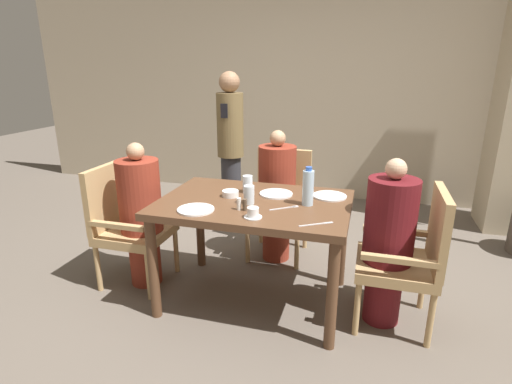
{
  "coord_description": "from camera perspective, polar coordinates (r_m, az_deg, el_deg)",
  "views": [
    {
      "loc": [
        0.73,
        -2.51,
        1.68
      ],
      "look_at": [
        0.0,
        0.05,
        0.83
      ],
      "focal_mm": 28.0,
      "sensor_mm": 36.0,
      "label": 1
    }
  ],
  "objects": [
    {
      "name": "chair_right_side",
      "position": [
        2.78,
        21.19,
        -8.33
      ],
      "size": [
        0.5,
        0.5,
        0.95
      ],
      "color": "tan",
      "rests_on": "ground_plane"
    },
    {
      "name": "diner_in_far_chair",
      "position": [
        3.46,
        2.99,
        -0.46
      ],
      "size": [
        0.32,
        0.32,
        1.16
      ],
      "color": "maroon",
      "rests_on": "ground_plane"
    },
    {
      "name": "plate_main_right",
      "position": [
        2.61,
        -8.6,
        -2.49
      ],
      "size": [
        0.24,
        0.24,
        0.01
      ],
      "color": "white",
      "rests_on": "dining_table"
    },
    {
      "name": "fork_beside_plate",
      "position": [
        2.63,
        4.45,
        -2.24
      ],
      "size": [
        0.17,
        0.14,
        0.0
      ],
      "color": "silver",
      "rests_on": "dining_table"
    },
    {
      "name": "standing_host",
      "position": [
        4.19,
        -3.66,
        6.63
      ],
      "size": [
        0.27,
        0.31,
        1.62
      ],
      "color": "#2D2D33",
      "rests_on": "ground_plane"
    },
    {
      "name": "diner_in_left_chair",
      "position": [
        3.19,
        -16.09,
        -3.03
      ],
      "size": [
        0.32,
        0.32,
        1.14
      ],
      "color": "maroon",
      "rests_on": "ground_plane"
    },
    {
      "name": "water_bottle",
      "position": [
        2.67,
        7.45,
        0.66
      ],
      "size": [
        0.08,
        0.08,
        0.26
      ],
      "color": "silver",
      "rests_on": "dining_table"
    },
    {
      "name": "plate_main_left",
      "position": [
        2.89,
        2.89,
        -0.25
      ],
      "size": [
        0.24,
        0.24,
        0.01
      ],
      "color": "white",
      "rests_on": "dining_table"
    },
    {
      "name": "salt_shaker",
      "position": [
        2.58,
        -2.46,
        -1.71
      ],
      "size": [
        0.03,
        0.03,
        0.08
      ],
      "color": "white",
      "rests_on": "dining_table"
    },
    {
      "name": "bowl_small",
      "position": [
        2.85,
        -3.68,
        -0.21
      ],
      "size": [
        0.12,
        0.12,
        0.04
      ],
      "color": "white",
      "rests_on": "dining_table"
    },
    {
      "name": "diner_in_right_chair",
      "position": [
        2.74,
        18.35,
        -6.74
      ],
      "size": [
        0.32,
        0.32,
        1.13
      ],
      "color": "#5B1419",
      "rests_on": "ground_plane"
    },
    {
      "name": "glass_tall_near",
      "position": [
        2.68,
        -1.01,
        -0.41
      ],
      "size": [
        0.07,
        0.07,
        0.13
      ],
      "color": "silver",
      "rests_on": "dining_table"
    },
    {
      "name": "glass_tall_mid",
      "position": [
        2.92,
        -1.21,
        1.13
      ],
      "size": [
        0.07,
        0.07,
        0.13
      ],
      "color": "silver",
      "rests_on": "dining_table"
    },
    {
      "name": "knife_beside_plate",
      "position": [
        2.39,
        8.83,
        -4.54
      ],
      "size": [
        0.19,
        0.13,
        0.0
      ],
      "color": "silver",
      "rests_on": "dining_table"
    },
    {
      "name": "ground_plane",
      "position": [
        3.1,
        -0.24,
        -14.95
      ],
      "size": [
        16.0,
        16.0,
        0.0
      ],
      "primitive_type": "plane",
      "color": "#60564C"
    },
    {
      "name": "chair_left_side",
      "position": [
        3.29,
        -18.12,
        -3.96
      ],
      "size": [
        0.5,
        0.5,
        0.95
      ],
      "color": "tan",
      "rests_on": "ground_plane"
    },
    {
      "name": "pepper_shaker",
      "position": [
        2.57,
        -1.63,
        -1.84
      ],
      "size": [
        0.03,
        0.03,
        0.08
      ],
      "color": "#4C3D2D",
      "rests_on": "dining_table"
    },
    {
      "name": "chair_far_side",
      "position": [
        3.62,
        3.48,
        -1.08
      ],
      "size": [
        0.5,
        0.5,
        0.95
      ],
      "color": "tan",
      "rests_on": "ground_plane"
    },
    {
      "name": "dining_table",
      "position": [
        2.8,
        -0.25,
        -3.21
      ],
      "size": [
        1.31,
        0.9,
        0.78
      ],
      "color": "brown",
      "rests_on": "ground_plane"
    },
    {
      "name": "teacup_with_saucer",
      "position": [
        2.45,
        -0.44,
        -3.05
      ],
      "size": [
        0.11,
        0.11,
        0.07
      ],
      "color": "white",
      "rests_on": "dining_table"
    },
    {
      "name": "plate_dessert_center",
      "position": [
        2.89,
        10.48,
        -0.56
      ],
      "size": [
        0.24,
        0.24,
        0.01
      ],
      "color": "white",
      "rests_on": "dining_table"
    },
    {
      "name": "wall_back",
      "position": [
        5.21,
        8.17,
        14.54
      ],
      "size": [
        8.0,
        0.06,
        2.8
      ],
      "color": "tan",
      "rests_on": "ground_plane"
    }
  ]
}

